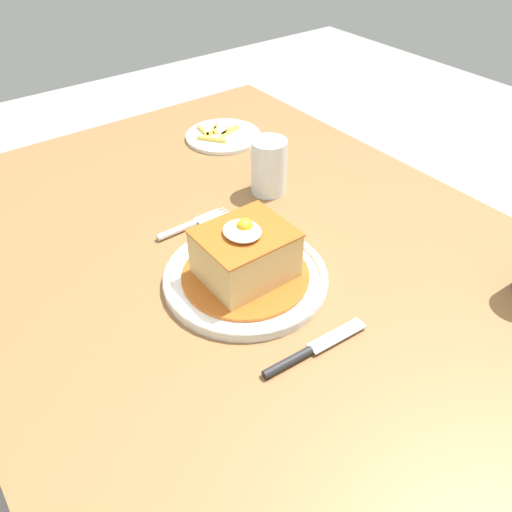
# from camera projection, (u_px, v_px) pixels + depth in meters

# --- Properties ---
(ground_plane) EXTENTS (6.00, 6.00, 0.00)m
(ground_plane) POSITION_uv_depth(u_px,v_px,m) (274.00, 511.00, 1.26)
(ground_plane) COLOR #99999E
(dining_table) EXTENTS (1.39, 0.88, 0.75)m
(dining_table) POSITION_uv_depth(u_px,v_px,m) (282.00, 330.00, 0.85)
(dining_table) COLOR olive
(dining_table) RESTS_ON ground_plane
(main_plate) EXTENTS (0.25, 0.25, 0.02)m
(main_plate) POSITION_uv_depth(u_px,v_px,m) (246.00, 277.00, 0.79)
(main_plate) COLOR white
(main_plate) RESTS_ON dining_table
(sandwich_meal) EXTENTS (0.20, 0.20, 0.11)m
(sandwich_meal) POSITION_uv_depth(u_px,v_px,m) (245.00, 256.00, 0.76)
(sandwich_meal) COLOR #B75B1E
(sandwich_meal) RESTS_ON main_plate
(fork) EXTENTS (0.02, 0.14, 0.01)m
(fork) POSITION_uv_depth(u_px,v_px,m) (187.00, 226.00, 0.89)
(fork) COLOR silver
(fork) RESTS_ON dining_table
(knife) EXTENTS (0.03, 0.17, 0.01)m
(knife) POSITION_uv_depth(u_px,v_px,m) (303.00, 354.00, 0.67)
(knife) COLOR #262628
(knife) RESTS_ON dining_table
(drinking_glass) EXTENTS (0.07, 0.07, 0.10)m
(drinking_glass) POSITION_uv_depth(u_px,v_px,m) (269.00, 170.00, 0.97)
(drinking_glass) COLOR silver
(drinking_glass) RESTS_ON dining_table
(side_plate_fries) EXTENTS (0.17, 0.17, 0.02)m
(side_plate_fries) POSITION_uv_depth(u_px,v_px,m) (223.00, 136.00, 1.16)
(side_plate_fries) COLOR white
(side_plate_fries) RESTS_ON dining_table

